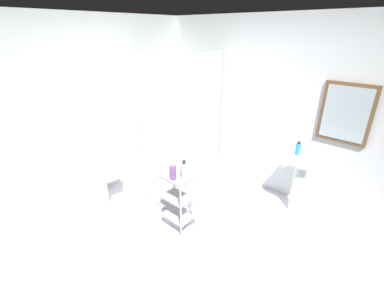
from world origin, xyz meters
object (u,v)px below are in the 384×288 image
(toilet, at_px, (97,186))
(conditioner_bottle_purple, at_px, (173,172))
(rinse_cup, at_px, (172,171))
(bath_mat, at_px, (171,200))
(shower_stall, at_px, (180,150))
(storage_cart, at_px, (177,198))
(pedestal_sink, at_px, (300,173))
(lotion_bottle_white, at_px, (184,170))
(hand_soap_bottle, at_px, (298,149))

(toilet, height_order, conditioner_bottle_purple, conditioner_bottle_purple)
(rinse_cup, xyz_separation_m, bath_mat, (-0.40, 0.35, -0.78))
(conditioner_bottle_purple, relative_size, rinse_cup, 1.98)
(shower_stall, bearing_deg, toilet, -101.89)
(toilet, distance_m, bath_mat, 1.06)
(storage_cart, xyz_separation_m, conditioner_bottle_purple, (0.01, -0.07, 0.40))
(storage_cart, relative_size, bath_mat, 1.23)
(pedestal_sink, xyz_separation_m, toilet, (-2.11, -1.70, -0.26))
(lotion_bottle_white, bearing_deg, storage_cart, -160.63)
(bath_mat, bearing_deg, hand_soap_bottle, 36.98)
(toilet, relative_size, bath_mat, 1.27)
(conditioner_bottle_purple, bearing_deg, lotion_bottle_white, 51.50)
(bath_mat, bearing_deg, conditioner_bottle_purple, -40.57)
(pedestal_sink, distance_m, lotion_bottle_white, 1.56)
(lotion_bottle_white, height_order, rinse_cup, lotion_bottle_white)
(pedestal_sink, bearing_deg, storage_cart, -126.24)
(hand_soap_bottle, relative_size, lotion_bottle_white, 0.79)
(bath_mat, bearing_deg, rinse_cup, -40.65)
(lotion_bottle_white, height_order, conditioner_bottle_purple, lotion_bottle_white)
(shower_stall, distance_m, rinse_cup, 1.31)
(conditioner_bottle_purple, bearing_deg, shower_stall, 130.14)
(pedestal_sink, distance_m, conditioner_bottle_purple, 1.69)
(hand_soap_bottle, relative_size, conditioner_bottle_purple, 0.84)
(shower_stall, distance_m, conditioner_bottle_purple, 1.41)
(toilet, relative_size, storage_cart, 1.03)
(shower_stall, xyz_separation_m, conditioner_bottle_purple, (0.88, -1.04, 0.37))
(shower_stall, xyz_separation_m, hand_soap_bottle, (1.74, 0.37, 0.43))
(storage_cart, distance_m, lotion_bottle_white, 0.41)
(conditioner_bottle_purple, distance_m, rinse_cup, 0.10)
(toilet, bearing_deg, shower_stall, 78.11)
(shower_stall, xyz_separation_m, pedestal_sink, (1.83, 0.33, 0.12))
(rinse_cup, bearing_deg, shower_stall, 129.44)
(lotion_bottle_white, bearing_deg, toilet, -160.98)
(hand_soap_bottle, distance_m, rinse_cup, 1.64)
(hand_soap_bottle, height_order, rinse_cup, hand_soap_bottle)
(hand_soap_bottle, height_order, lotion_bottle_white, hand_soap_bottle)
(shower_stall, height_order, conditioner_bottle_purple, shower_stall)
(shower_stall, height_order, pedestal_sink, shower_stall)
(toilet, bearing_deg, lotion_bottle_white, 19.02)
(storage_cart, relative_size, lotion_bottle_white, 3.27)
(shower_stall, relative_size, toilet, 2.63)
(conditioner_bottle_purple, xyz_separation_m, bath_mat, (-0.47, 0.41, -0.82))
(lotion_bottle_white, relative_size, conditioner_bottle_purple, 1.06)
(shower_stall, bearing_deg, conditioner_bottle_purple, -49.86)
(shower_stall, height_order, lotion_bottle_white, shower_stall)
(shower_stall, bearing_deg, rinse_cup, -50.56)
(storage_cart, height_order, bath_mat, storage_cart)
(storage_cart, relative_size, rinse_cup, 6.90)
(storage_cart, bearing_deg, toilet, -161.00)
(pedestal_sink, relative_size, lotion_bottle_white, 3.58)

